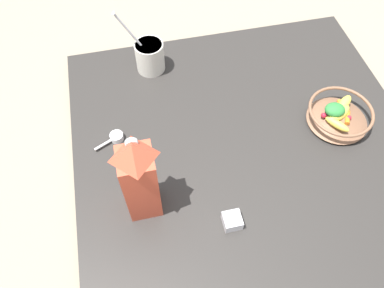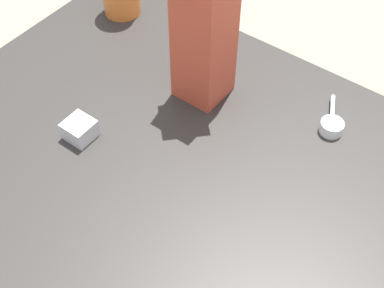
# 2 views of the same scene
# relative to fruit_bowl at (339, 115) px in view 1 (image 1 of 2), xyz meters

# --- Properties ---
(ground_plane) EXTENTS (6.00, 6.00, 0.00)m
(ground_plane) POSITION_rel_fruit_bowl_xyz_m (0.31, 0.03, -0.07)
(ground_plane) COLOR gray
(countertop) EXTENTS (1.07, 1.07, 0.03)m
(countertop) POSITION_rel_fruit_bowl_xyz_m (0.31, 0.03, -0.05)
(countertop) COLOR #2D2B28
(countertop) RESTS_ON ground_plane
(fruit_bowl) EXTENTS (0.21, 0.21, 0.08)m
(fruit_bowl) POSITION_rel_fruit_bowl_xyz_m (0.00, 0.00, 0.00)
(fruit_bowl) COLOR brown
(fruit_bowl) RESTS_ON countertop
(milk_carton) EXTENTS (0.09, 0.09, 0.30)m
(milk_carton) POSITION_rel_fruit_bowl_xyz_m (0.65, 0.16, 0.11)
(milk_carton) COLOR #CC4C33
(milk_carton) RESTS_ON countertop
(yogurt_tub) EXTENTS (0.15, 0.10, 0.25)m
(yogurt_tub) POSITION_rel_fruit_bowl_xyz_m (0.55, -0.38, 0.02)
(yogurt_tub) COLOR silver
(yogurt_tub) RESTS_ON countertop
(spice_jar) EXTENTS (0.05, 0.05, 0.04)m
(spice_jar) POSITION_rel_fruit_bowl_xyz_m (0.43, 0.26, -0.02)
(spice_jar) COLOR silver
(spice_jar) RESTS_ON countertop
(measuring_scoop) EXTENTS (0.09, 0.06, 0.02)m
(measuring_scoop) POSITION_rel_fruit_bowl_xyz_m (0.71, -0.09, -0.03)
(measuring_scoop) COLOR white
(measuring_scoop) RESTS_ON countertop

